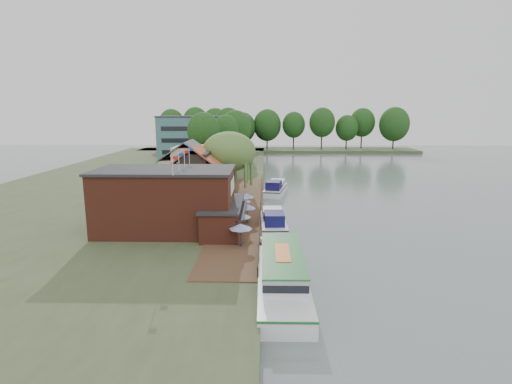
{
  "coord_description": "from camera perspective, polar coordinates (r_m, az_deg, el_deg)",
  "views": [
    {
      "loc": [
        -4.78,
        -45.01,
        14.59
      ],
      "look_at": [
        -6.0,
        12.0,
        3.0
      ],
      "focal_mm": 28.0,
      "sensor_mm": 36.0,
      "label": 1
    }
  ],
  "objects": [
    {
      "name": "hotel_block",
      "position": [
        116.53,
        -7.34,
        7.73
      ],
      "size": [
        25.4,
        12.4,
        12.3
      ],
      "primitive_type": null,
      "color": "#38666B",
      "rests_on": "land_bank"
    },
    {
      "name": "bank_tree_5",
      "position": [
        138.38,
        -4.57,
        8.21
      ],
      "size": [
        8.82,
        8.82,
        11.56
      ],
      "primitive_type": null,
      "color": "#143811",
      "rests_on": "land_bank"
    },
    {
      "name": "tour_boat",
      "position": [
        33.22,
        3.83,
        -11.53
      ],
      "size": [
        4.18,
        14.74,
        3.22
      ],
      "primitive_type": null,
      "rotation": [
        0.0,
        0.0,
        0.0
      ],
      "color": "silver",
      "rests_on": "ground"
    },
    {
      "name": "umbrella_1",
      "position": [
        44.93,
        -2.28,
        -4.41
      ],
      "size": [
        2.45,
        2.45,
        2.38
      ],
      "primitive_type": null,
      "color": "navy",
      "rests_on": "quay_deck"
    },
    {
      "name": "cottage_a",
      "position": [
        60.61,
        -8.5,
        2.5
      ],
      "size": [
        8.6,
        7.6,
        8.5
      ],
      "primitive_type": null,
      "color": "black",
      "rests_on": "land_bank"
    },
    {
      "name": "pub",
      "position": [
        46.05,
        -10.36,
        -1.17
      ],
      "size": [
        20.0,
        11.0,
        7.3
      ],
      "primitive_type": null,
      "color": "maroon",
      "rests_on": "land_bank"
    },
    {
      "name": "cruiser_0",
      "position": [
        39.48,
        2.84,
        -8.56
      ],
      "size": [
        4.67,
        9.31,
        2.12
      ],
      "primitive_type": null,
      "rotation": [
        0.0,
        0.0,
        0.21
      ],
      "color": "white",
      "rests_on": "ground"
    },
    {
      "name": "bank_tree_4",
      "position": [
        133.29,
        -2.78,
        8.24
      ],
      "size": [
        6.2,
        6.2,
        12.16
      ],
      "primitive_type": null,
      "color": "#143811",
      "rests_on": "land_bank"
    },
    {
      "name": "bank_tree_2",
      "position": [
        105.38,
        -2.94,
        7.86
      ],
      "size": [
        8.26,
        8.26,
        13.89
      ],
      "primitive_type": null,
      "color": "#143811",
      "rests_on": "land_bank"
    },
    {
      "name": "cottage_c",
      "position": [
        79.1,
        -5.49,
        4.65
      ],
      "size": [
        7.6,
        7.6,
        8.5
      ],
      "primitive_type": null,
      "color": "black",
      "rests_on": "land_bank"
    },
    {
      "name": "cottage_b",
      "position": [
        70.88,
        -9.55,
        3.76
      ],
      "size": [
        9.6,
        8.6,
        8.5
      ],
      "primitive_type": null,
      "color": "beige",
      "rests_on": "land_bank"
    },
    {
      "name": "willow",
      "position": [
        64.81,
        -3.86,
        4.04
      ],
      "size": [
        8.6,
        8.6,
        10.43
      ],
      "primitive_type": null,
      "color": "#476B2D",
      "rests_on": "land_bank"
    },
    {
      "name": "quay_rail",
      "position": [
        57.03,
        0.67,
        -1.78
      ],
      "size": [
        0.2,
        49.0,
        1.0
      ],
      "primitive_type": null,
      "color": "black",
      "rests_on": "land_bank"
    },
    {
      "name": "umbrella_4",
      "position": [
        55.15,
        -1.39,
        -1.4
      ],
      "size": [
        2.21,
        2.21,
        2.38
      ],
      "primitive_type": null,
      "color": "navy",
      "rests_on": "quay_deck"
    },
    {
      "name": "bank_tree_3",
      "position": [
        123.53,
        -3.93,
        8.57
      ],
      "size": [
        8.41,
        8.41,
        14.7
      ],
      "primitive_type": null,
      "color": "#143811",
      "rests_on": "land_bank"
    },
    {
      "name": "umbrella_2",
      "position": [
        48.88,
        -1.24,
        -3.09
      ],
      "size": [
        2.12,
        2.12,
        2.38
      ],
      "primitive_type": null,
      "color": "#1B1B95",
      "rests_on": "quay_deck"
    },
    {
      "name": "land_bank",
      "position": [
        85.06,
        -16.04,
        1.5
      ],
      "size": [
        50.0,
        140.0,
        1.0
      ],
      "primitive_type": "cube",
      "color": "#384728",
      "rests_on": "ground"
    },
    {
      "name": "umbrella_3",
      "position": [
        52.48,
        -1.77,
        -2.07
      ],
      "size": [
        1.95,
        1.95,
        2.38
      ],
      "primitive_type": null,
      "color": "navy",
      "rests_on": "quay_deck"
    },
    {
      "name": "bank_tree_0",
      "position": [
        87.9,
        -7.46,
        6.9
      ],
      "size": [
        7.03,
        7.03,
        13.42
      ],
      "primitive_type": null,
      "color": "#143811",
      "rests_on": "land_bank"
    },
    {
      "name": "umbrella_0",
      "position": [
        40.59,
        -2.19,
        -6.16
      ],
      "size": [
        2.39,
        2.39,
        2.38
      ],
      "primitive_type": null,
      "color": "navy",
      "rests_on": "quay_deck"
    },
    {
      "name": "ground",
      "position": [
        47.55,
        6.98,
        -6.46
      ],
      "size": [
        260.0,
        260.0,
        0.0
      ],
      "primitive_type": "plane",
      "color": "slate",
      "rests_on": "ground"
    },
    {
      "name": "cruiser_2",
      "position": [
        71.65,
        2.8,
        0.8
      ],
      "size": [
        5.38,
        11.23,
        2.65
      ],
      "primitive_type": null,
      "rotation": [
        0.0,
        0.0,
        -0.18
      ],
      "color": "white",
      "rests_on": "ground"
    },
    {
      "name": "swan",
      "position": [
        37.65,
        6.63,
        -11.03
      ],
      "size": [
        0.44,
        0.44,
        0.44
      ],
      "primitive_type": "sphere",
      "color": "white",
      "rests_on": "ground"
    },
    {
      "name": "quay_deck",
      "position": [
        56.74,
        -2.06,
        -2.32
      ],
      "size": [
        6.0,
        50.0,
        0.1
      ],
      "primitive_type": "cube",
      "color": "#47301E",
      "rests_on": "land_bank"
    },
    {
      "name": "cruiser_1",
      "position": [
        50.32,
        2.48,
        -3.84
      ],
      "size": [
        3.81,
        10.71,
        2.6
      ],
      "primitive_type": null,
      "rotation": [
        0.0,
        0.0,
        0.04
      ],
      "color": "white",
      "rests_on": "ground"
    },
    {
      "name": "bank_tree_1",
      "position": [
        97.42,
        -4.35,
        7.22
      ],
      "size": [
        6.3,
        6.3,
        12.78
      ],
      "primitive_type": null,
      "color": "#143811",
      "rests_on": "land_bank"
    }
  ]
}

